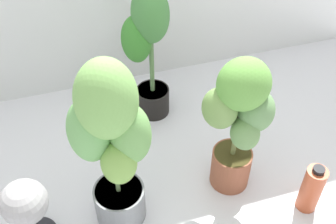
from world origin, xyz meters
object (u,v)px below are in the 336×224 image
(potted_plant_back_center, at_px, (147,45))
(nutrient_bottle, at_px, (311,189))
(potted_plant_front_left, at_px, (112,142))
(floor_fan, at_px, (26,206))
(potted_plant_front_right, at_px, (239,120))

(potted_plant_back_center, relative_size, nutrient_bottle, 2.89)
(potted_plant_back_center, xyz_separation_m, nutrient_bottle, (0.53, -0.85, -0.33))
(potted_plant_front_left, relative_size, floor_fan, 2.39)
(potted_plant_front_right, bearing_deg, nutrient_bottle, -39.88)
(potted_plant_front_left, height_order, potted_plant_back_center, potted_plant_front_left)
(potted_plant_front_right, xyz_separation_m, nutrient_bottle, (0.29, -0.24, -0.30))
(potted_plant_front_left, distance_m, potted_plant_back_center, 0.71)
(floor_fan, xyz_separation_m, nutrient_bottle, (1.22, -0.20, -0.11))
(potted_plant_front_right, distance_m, floor_fan, 0.95)
(potted_plant_back_center, height_order, nutrient_bottle, potted_plant_back_center)
(floor_fan, bearing_deg, nutrient_bottle, 30.26)
(nutrient_bottle, bearing_deg, floor_fan, 170.57)
(potted_plant_back_center, distance_m, floor_fan, 0.97)
(floor_fan, bearing_deg, potted_plant_back_center, 82.69)
(potted_plant_back_center, xyz_separation_m, floor_fan, (-0.69, -0.65, -0.22))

